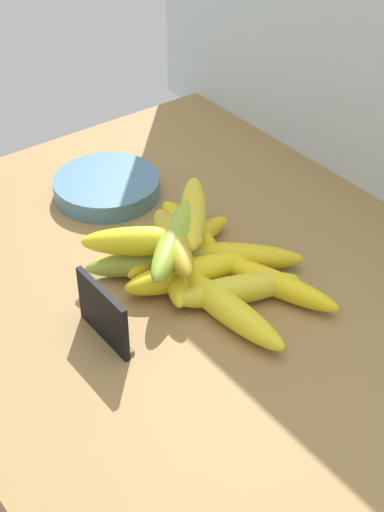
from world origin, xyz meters
TOP-DOWN VIEW (x-y plane):
  - counter_top at (0.00, 0.00)cm, footprint 110.00×76.00cm
  - chalkboard_sign at (-3.67, -15.74)cm, footprint 11.00×1.80cm
  - fruit_bowl at (-32.94, 2.82)cm, footprint 17.60×17.60cm
  - banana_0 at (3.21, -0.84)cm, footprint 21.15×5.67cm
  - banana_1 at (-9.04, 0.32)cm, footprint 18.91×14.97cm
  - banana_2 at (1.04, 2.64)cm, footprint 10.71×18.47cm
  - banana_3 at (-11.93, 2.38)cm, footprint 6.70×20.71cm
  - banana_4 at (-11.15, -3.19)cm, footprint 12.50×18.72cm
  - banana_5 at (-14.17, 5.99)cm, footprint 17.14×6.13cm
  - banana_6 at (2.60, 7.82)cm, footprint 20.42×9.97cm
  - banana_7 at (-4.96, 7.78)cm, footprint 15.67×16.67cm
  - banana_8 at (-5.65, -0.78)cm, footprint 9.16×19.15cm
  - banana_9 at (-11.57, -4.37)cm, footprint 13.27×16.36cm
  - banana_10 at (-8.71, -1.11)cm, footprint 16.31×9.38cm
  - banana_11 at (-9.36, 0.16)cm, footprint 16.30×18.92cm
  - banana_12 at (-13.07, 5.71)cm, footprint 17.01×14.50cm

SIDE VIEW (x-z plane):
  - counter_top at x=0.00cm, z-range 0.00..3.00cm
  - fruit_bowl at x=-32.94cm, z-range 3.00..6.12cm
  - banana_6 at x=2.60cm, z-range 3.00..6.64cm
  - banana_3 at x=-11.93cm, z-range 3.00..6.77cm
  - banana_7 at x=-4.96cm, z-range 3.00..6.82cm
  - banana_4 at x=-11.15cm, z-range 3.00..6.98cm
  - banana_5 at x=-14.17cm, z-range 3.00..7.02cm
  - banana_2 at x=1.04cm, z-range 3.00..7.08cm
  - banana_0 at x=3.21cm, z-range 3.00..7.11cm
  - banana_1 at x=-9.04cm, z-range 3.00..7.17cm
  - banana_8 at x=-5.65cm, z-range 3.00..7.39cm
  - chalkboard_sign at x=-3.67cm, z-range 2.66..11.06cm
  - banana_12 at x=-13.07cm, z-range 7.02..10.95cm
  - banana_9 at x=-11.57cm, z-range 6.98..11.13cm
  - banana_10 at x=-8.71cm, z-range 7.17..11.13cm
  - banana_11 at x=-9.36cm, z-range 7.17..11.34cm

